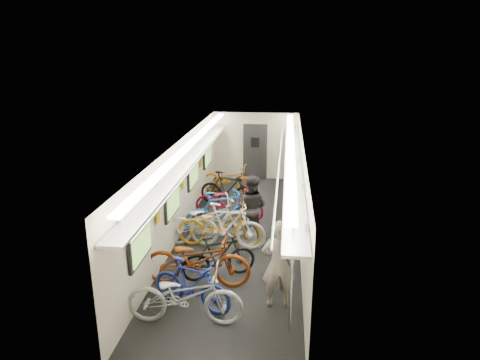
% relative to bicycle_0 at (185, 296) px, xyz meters
% --- Properties ---
extents(train_car_shell, '(10.00, 10.00, 10.00)m').
position_rel_bicycle_0_xyz_m(train_car_shell, '(0.17, 4.46, 1.13)').
color(train_car_shell, black).
rests_on(train_car_shell, ground).
extents(bicycle_0, '(2.04, 0.78, 1.06)m').
position_rel_bicycle_0_xyz_m(bicycle_0, '(0.00, 0.00, 0.00)').
color(bicycle_0, '#A8A9AD').
rests_on(bicycle_0, ground).
extents(bicycle_1, '(1.66, 0.98, 0.96)m').
position_rel_bicycle_0_xyz_m(bicycle_1, '(0.02, 0.44, -0.05)').
color(bicycle_1, navy).
rests_on(bicycle_1, ground).
extents(bicycle_2, '(2.13, 0.75, 1.11)m').
position_rel_bicycle_0_xyz_m(bicycle_2, '(-0.04, 1.25, 0.03)').
color(bicycle_2, maroon).
rests_on(bicycle_2, ground).
extents(bicycle_3, '(1.62, 1.07, 0.95)m').
position_rel_bicycle_0_xyz_m(bicycle_3, '(0.33, 1.57, -0.05)').
color(bicycle_3, black).
rests_on(bicycle_3, ground).
extents(bicycle_4, '(2.03, 0.72, 1.06)m').
position_rel_bicycle_0_xyz_m(bicycle_4, '(0.12, 3.04, 0.00)').
color(bicycle_4, '#C47B12').
rests_on(bicycle_4, ground).
extents(bicycle_5, '(1.89, 0.68, 1.11)m').
position_rel_bicycle_0_xyz_m(bicycle_5, '(0.31, 2.97, 0.03)').
color(bicycle_5, silver).
rests_on(bicycle_5, ground).
extents(bicycle_6, '(2.24, 1.52, 1.11)m').
position_rel_bicycle_0_xyz_m(bicycle_6, '(-0.23, 3.30, 0.03)').
color(bicycle_6, silver).
rests_on(bicycle_6, ground).
extents(bicycle_7, '(1.98, 1.26, 1.16)m').
position_rel_bicycle_0_xyz_m(bicycle_7, '(0.05, 3.76, 0.05)').
color(bicycle_7, '#1C54A8').
rests_on(bicycle_7, ground).
extents(bicycle_8, '(2.05, 0.99, 1.03)m').
position_rel_bicycle_0_xyz_m(bicycle_8, '(0.12, 4.70, -0.01)').
color(bicycle_8, maroon).
rests_on(bicycle_8, ground).
extents(bicycle_9, '(1.85, 0.92, 1.07)m').
position_rel_bicycle_0_xyz_m(bicycle_9, '(-0.05, 5.75, 0.01)').
color(bicycle_9, black).
rests_on(bicycle_9, ground).
extents(bicycle_10, '(1.93, 0.99, 0.96)m').
position_rel_bicycle_0_xyz_m(bicycle_10, '(-0.18, 6.96, -0.05)').
color(bicycle_10, '#C66D12').
rests_on(bicycle_10, ground).
extents(passenger_near, '(0.66, 0.47, 1.69)m').
position_rel_bicycle_0_xyz_m(passenger_near, '(1.56, 0.70, 0.31)').
color(passenger_near, gray).
rests_on(passenger_near, ground).
extents(passenger_mid, '(0.94, 0.82, 1.63)m').
position_rel_bicycle_0_xyz_m(passenger_mid, '(0.83, 3.59, 0.29)').
color(passenger_mid, black).
rests_on(passenger_mid, ground).
extents(backpack, '(0.27, 0.16, 0.38)m').
position_rel_bicycle_0_xyz_m(backpack, '(1.79, 1.01, 0.75)').
color(backpack, '#A62710').
rests_on(backpack, passenger_near).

